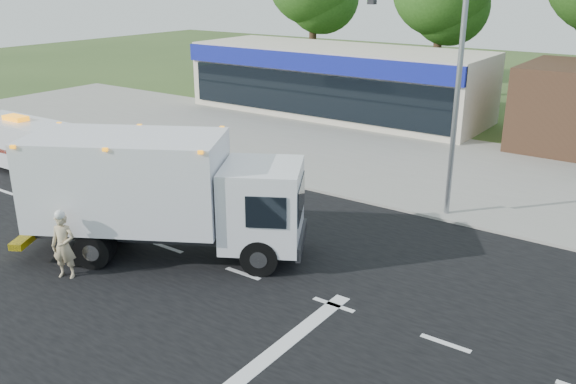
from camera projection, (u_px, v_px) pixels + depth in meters
name	position (u px, v px, depth m)	size (l,w,h in m)	color
ground	(243.00, 274.00, 17.25)	(120.00, 120.00, 0.00)	#385123
road_asphalt	(243.00, 274.00, 17.24)	(60.00, 14.00, 0.02)	black
sidewalk	(378.00, 193.00, 23.53)	(60.00, 2.40, 0.12)	gray
parking_apron	(436.00, 159.00, 28.00)	(60.00, 9.00, 0.02)	gray
lane_markings	(250.00, 308.00, 15.47)	(55.20, 7.00, 0.01)	silver
ems_box_truck	(158.00, 188.00, 17.80)	(8.49, 6.29, 3.68)	black
emergency_worker	(64.00, 245.00, 16.77)	(0.82, 0.71, 2.01)	tan
ambulance_van	(21.00, 142.00, 26.37)	(4.99, 2.06, 2.33)	white
retail_strip_mall	(336.00, 80.00, 36.79)	(18.00, 6.20, 4.00)	beige
traffic_signal_pole	(440.00, 73.00, 20.15)	(3.51, 0.25, 8.00)	gray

